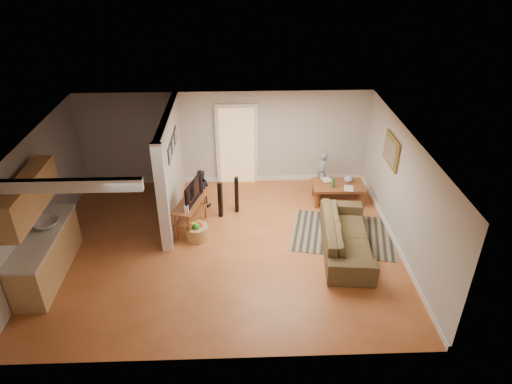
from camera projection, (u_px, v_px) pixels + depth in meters
ground at (224, 246)px, 9.91m from camera, size 7.50×7.50×0.00m
room_shell at (171, 179)px, 9.52m from camera, size 7.54×6.02×2.52m
area_rug at (343, 234)px, 10.29m from camera, size 2.60×2.13×0.01m
sofa at (345, 249)px, 9.80m from camera, size 1.20×2.54×0.72m
coffee_table at (339, 188)px, 11.35m from camera, size 1.27×0.77×0.74m
tv_console at (191, 204)px, 10.12m from camera, size 0.76×1.26×1.02m
speaker_left at (220, 200)px, 10.72m from camera, size 0.12×0.12×0.91m
speaker_right at (237, 195)px, 10.89m from camera, size 0.10×0.10×0.94m
toy_basket at (197, 232)px, 10.06m from camera, size 0.50×0.50×0.45m
child at (320, 193)px, 11.92m from camera, size 0.28×0.43×1.17m
toddler at (202, 205)px, 11.38m from camera, size 0.51×0.41×0.97m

